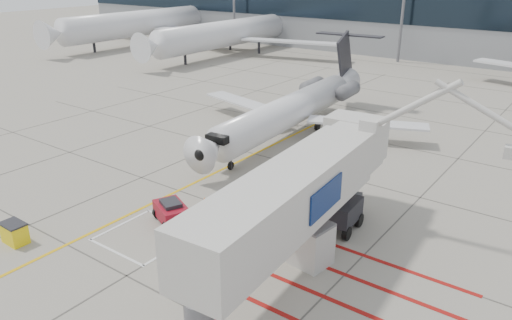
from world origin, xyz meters
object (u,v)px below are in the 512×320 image
Objects in this scene: regional_jet at (277,99)px; jet_bridge at (287,210)px; pushback_tug at (171,211)px; spill_bin at (15,233)px.

jet_bridge is (10.58, -14.91, -0.01)m from regional_jet.
regional_jet is 14.59m from pushback_tug.
spill_bin is at bearing -100.63° from regional_jet.
spill_bin is (-2.28, -20.36, -3.00)m from regional_jet.
pushback_tug is 1.72× the size of spill_bin.
regional_jet reaches higher than pushback_tug.
pushback_tug is 7.93m from spill_bin.
regional_jet is 1.53× the size of jet_bridge.
jet_bridge is 14.28m from spill_bin.
regional_jet reaches higher than spill_bin.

